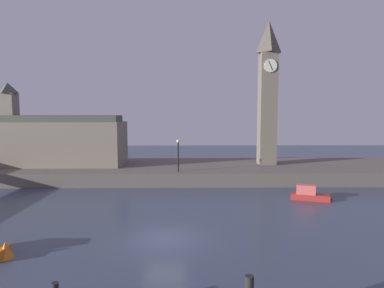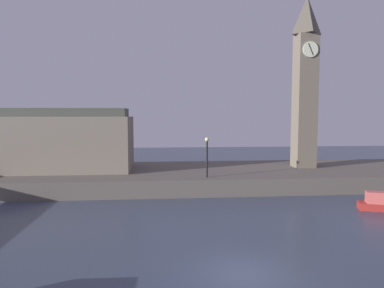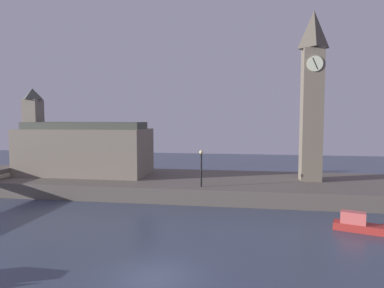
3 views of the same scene
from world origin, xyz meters
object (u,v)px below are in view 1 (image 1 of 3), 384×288
Objects in this scene: parliament_hall at (60,140)px; clock_tower at (268,91)px; streetlamp at (178,151)px; boat_dinghy_red at (313,195)px.

clock_tower is at bearing -0.21° from parliament_hall.
streetlamp is at bearing -154.76° from clock_tower.
clock_tower reaches higher than streetlamp.
clock_tower reaches higher than boat_dinghy_red.
streetlamp is at bearing -19.53° from parliament_hall.
streetlamp is 14.20m from boat_dinghy_red.
boat_dinghy_red is (26.93, -11.48, -4.03)m from parliament_hall.
clock_tower reaches higher than parliament_hall.
streetlamp is 0.86× the size of boat_dinghy_red.
streetlamp is at bearing 152.91° from boat_dinghy_red.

